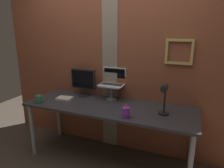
{
  "coord_description": "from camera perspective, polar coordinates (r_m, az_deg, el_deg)",
  "views": [
    {
      "loc": [
        1.05,
        -2.17,
        1.68
      ],
      "look_at": [
        0.11,
        0.12,
        1.0
      ],
      "focal_mm": 33.24,
      "sensor_mm": 36.0,
      "label": 1
    }
  ],
  "objects": [
    {
      "name": "laptop_stand",
      "position": [
        2.73,
        -0.2,
        -1.65
      ],
      "size": [
        0.28,
        0.22,
        0.19
      ],
      "color": "gray",
      "rests_on": "desk"
    },
    {
      "name": "laptop",
      "position": [
        2.76,
        0.29,
        1.16
      ],
      "size": [
        0.32,
        0.25,
        0.22
      ],
      "color": "white",
      "rests_on": "laptop_stand"
    },
    {
      "name": "ground_plane",
      "position": [
        2.93,
        -3.06,
        -19.51
      ],
      "size": [
        6.0,
        6.0,
        0.0
      ],
      "primitive_type": "plane",
      "color": "#4C4238"
    },
    {
      "name": "coffee_mug",
      "position": [
        2.78,
        -19.45,
        -3.97
      ],
      "size": [
        0.12,
        0.08,
        0.1
      ],
      "color": "#33724C",
      "rests_on": "desk"
    },
    {
      "name": "desk",
      "position": [
        2.58,
        -0.85,
        -7.37
      ],
      "size": [
        2.09,
        0.7,
        0.75
      ],
      "color": "#333338",
      "rests_on": "ground_plane"
    },
    {
      "name": "monitor",
      "position": [
        2.89,
        -7.91,
        0.88
      ],
      "size": [
        0.36,
        0.18,
        0.38
      ],
      "color": "black",
      "rests_on": "desk"
    },
    {
      "name": "pen_cup",
      "position": [
        2.22,
        3.87,
        -7.8
      ],
      "size": [
        0.08,
        0.08,
        0.16
      ],
      "color": "purple",
      "rests_on": "desk"
    },
    {
      "name": "desk_lamp",
      "position": [
        2.26,
        14.16,
        -3.34
      ],
      "size": [
        0.12,
        0.2,
        0.36
      ],
      "color": "black",
      "rests_on": "desk"
    },
    {
      "name": "brick_wall_back",
      "position": [
        2.83,
        0.29,
        6.17
      ],
      "size": [
        3.32,
        0.16,
        2.45
      ],
      "color": "brown",
      "rests_on": "ground_plane"
    },
    {
      "name": "paper_clutter_stack",
      "position": [
        2.85,
        -12.89,
        -3.82
      ],
      "size": [
        0.22,
        0.17,
        0.02
      ],
      "primitive_type": "cube",
      "rotation": [
        0.0,
        0.0,
        0.15
      ],
      "color": "silver",
      "rests_on": "desk"
    }
  ]
}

